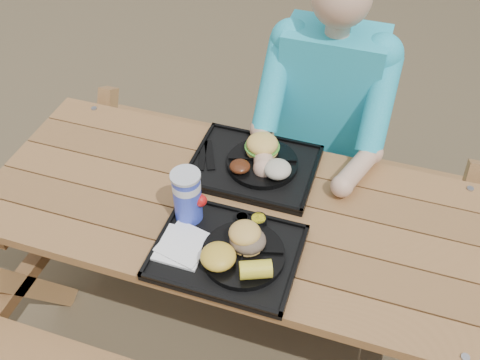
% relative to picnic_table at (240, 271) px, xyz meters
% --- Properties ---
extents(ground, '(60.00, 60.00, 0.00)m').
position_rel_picnic_table_xyz_m(ground, '(0.00, 0.00, -0.38)').
color(ground, '#999999').
rests_on(ground, ground).
extents(picnic_table, '(1.80, 1.49, 0.75)m').
position_rel_picnic_table_xyz_m(picnic_table, '(0.00, 0.00, 0.00)').
color(picnic_table, '#999999').
rests_on(picnic_table, ground).
extents(tray_near, '(0.45, 0.35, 0.02)m').
position_rel_picnic_table_xyz_m(tray_near, '(0.03, -0.21, 0.39)').
color(tray_near, black).
rests_on(tray_near, picnic_table).
extents(tray_far, '(0.45, 0.35, 0.02)m').
position_rel_picnic_table_xyz_m(tray_far, '(-0.01, 0.19, 0.39)').
color(tray_far, black).
rests_on(tray_far, picnic_table).
extents(plate_near, '(0.26, 0.26, 0.02)m').
position_rel_picnic_table_xyz_m(plate_near, '(0.08, -0.21, 0.41)').
color(plate_near, black).
rests_on(plate_near, tray_near).
extents(plate_far, '(0.26, 0.26, 0.02)m').
position_rel_picnic_table_xyz_m(plate_far, '(0.02, 0.20, 0.41)').
color(plate_far, black).
rests_on(plate_far, tray_far).
extents(napkin_stack, '(0.15, 0.15, 0.02)m').
position_rel_picnic_table_xyz_m(napkin_stack, '(-0.12, -0.24, 0.40)').
color(napkin_stack, white).
rests_on(napkin_stack, tray_near).
extents(soda_cup, '(0.09, 0.09, 0.18)m').
position_rel_picnic_table_xyz_m(soda_cup, '(-0.14, -0.11, 0.49)').
color(soda_cup, '#1B30CA').
rests_on(soda_cup, tray_near).
extents(condiment_bbq, '(0.04, 0.04, 0.03)m').
position_rel_picnic_table_xyz_m(condiment_bbq, '(0.03, -0.08, 0.41)').
color(condiment_bbq, black).
rests_on(condiment_bbq, tray_near).
extents(condiment_mustard, '(0.06, 0.06, 0.03)m').
position_rel_picnic_table_xyz_m(condiment_mustard, '(0.09, -0.07, 0.41)').
color(condiment_mustard, yellow).
rests_on(condiment_mustard, tray_near).
extents(sandwich, '(0.11, 0.11, 0.11)m').
position_rel_picnic_table_xyz_m(sandwich, '(0.08, -0.18, 0.47)').
color(sandwich, '#E7AE51').
rests_on(sandwich, plate_near).
extents(mac_cheese, '(0.11, 0.11, 0.05)m').
position_rel_picnic_table_xyz_m(mac_cheese, '(0.02, -0.27, 0.44)').
color(mac_cheese, yellow).
rests_on(mac_cheese, plate_near).
extents(corn_cob, '(0.12, 0.12, 0.06)m').
position_rel_picnic_table_xyz_m(corn_cob, '(0.14, -0.28, 0.44)').
color(corn_cob, yellow).
rests_on(corn_cob, plate_near).
extents(cutlery_far, '(0.10, 0.16, 0.01)m').
position_rel_picnic_table_xyz_m(cutlery_far, '(-0.18, 0.19, 0.40)').
color(cutlery_far, black).
rests_on(cutlery_far, tray_far).
extents(burger, '(0.12, 0.12, 0.11)m').
position_rel_picnic_table_xyz_m(burger, '(0.00, 0.25, 0.47)').
color(burger, '#F2BC55').
rests_on(burger, plate_far).
extents(baked_beans, '(0.07, 0.07, 0.03)m').
position_rel_picnic_table_xyz_m(baked_beans, '(-0.04, 0.14, 0.43)').
color(baked_beans, '#4D210F').
rests_on(baked_beans, plate_far).
extents(potato_salad, '(0.10, 0.10, 0.05)m').
position_rel_picnic_table_xyz_m(potato_salad, '(0.09, 0.15, 0.44)').
color(potato_salad, beige).
rests_on(potato_salad, plate_far).
extents(diner, '(0.48, 0.84, 1.28)m').
position_rel_picnic_table_xyz_m(diner, '(0.18, 0.58, 0.27)').
color(diner, teal).
rests_on(diner, ground).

